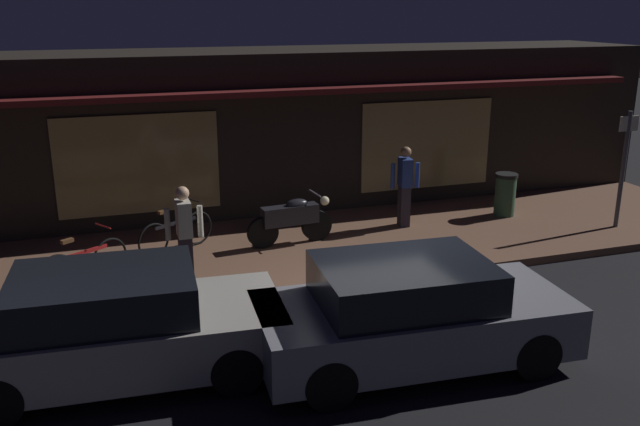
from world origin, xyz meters
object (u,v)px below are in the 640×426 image
object	(u,v)px
motorcycle	(292,219)
parked_car_near	(115,326)
sign_post	(624,162)
parked_car_far	(410,313)
bicycle_extra	(84,264)
bicycle_parked	(176,233)
person_photographer	(185,234)
trash_bin	(505,194)
person_bystander	(405,185)

from	to	relation	value
motorcycle	parked_car_near	world-z (taller)	parked_car_near
sign_post	parked_car_far	distance (m)	7.33
bicycle_extra	parked_car_far	xyz separation A→B (m)	(4.05, -3.76, 0.20)
motorcycle	bicycle_parked	world-z (taller)	motorcycle
bicycle_extra	person_photographer	world-z (taller)	person_photographer
sign_post	parked_car_far	bearing A→B (deg)	-151.41
trash_bin	parked_car_near	bearing A→B (deg)	-153.75
parked_car_far	bicycle_parked	bearing A→B (deg)	116.41
motorcycle	parked_car_far	size ratio (longest dim) A/B	0.41
person_photographer	parked_car_far	bearing A→B (deg)	-52.47
motorcycle	person_bystander	size ratio (longest dim) A/B	1.02
bicycle_parked	sign_post	xyz separation A→B (m)	(8.82, -1.40, 1.00)
person_photographer	parked_car_near	xyz separation A→B (m)	(-1.20, -2.38, -0.32)
sign_post	parked_car_near	distance (m)	10.44
parked_car_near	parked_car_far	size ratio (longest dim) A/B	1.00
person_bystander	parked_car_near	size ratio (longest dim) A/B	0.40
bicycle_parked	sign_post	size ratio (longest dim) A/B	0.61
parked_car_near	person_bystander	bearing A→B (deg)	34.89
bicycle_parked	parked_car_near	size ratio (longest dim) A/B	0.35
person_photographer	trash_bin	bearing A→B (deg)	13.60
sign_post	parked_car_far	size ratio (longest dim) A/B	0.57
person_bystander	sign_post	distance (m)	4.43
bicycle_parked	person_bystander	bearing A→B (deg)	0.84
person_photographer	sign_post	distance (m)	8.88
bicycle_extra	trash_bin	bearing A→B (deg)	7.62
person_photographer	trash_bin	distance (m)	7.33
parked_car_far	person_bystander	bearing A→B (deg)	65.58
parked_car_near	sign_post	bearing A→B (deg)	14.80
bicycle_extra	person_bystander	world-z (taller)	person_bystander
person_photographer	parked_car_near	bearing A→B (deg)	-116.78
sign_post	person_photographer	bearing A→B (deg)	-178.20
bicycle_extra	person_bystander	xyz separation A→B (m)	(6.30, 1.19, 0.52)
motorcycle	bicycle_extra	distance (m)	3.88
person_bystander	motorcycle	bearing A→B (deg)	-172.20
motorcycle	parked_car_near	bearing A→B (deg)	-131.93
bicycle_extra	sign_post	bearing A→B (deg)	-1.52
bicycle_parked	trash_bin	bearing A→B (deg)	0.36
person_bystander	trash_bin	world-z (taller)	person_bystander
bicycle_parked	person_photographer	xyz separation A→B (m)	(-0.04, -1.68, 0.52)
motorcycle	trash_bin	xyz separation A→B (m)	(4.92, 0.32, -0.03)
bicycle_extra	trash_bin	world-z (taller)	trash_bin
bicycle_parked	trash_bin	xyz separation A→B (m)	(7.08, 0.04, 0.11)
bicycle_parked	trash_bin	size ratio (longest dim) A/B	1.57
motorcycle	person_bystander	bearing A→B (deg)	7.80
motorcycle	sign_post	xyz separation A→B (m)	(6.67, -1.12, 0.86)
bicycle_extra	person_photographer	size ratio (longest dim) A/B	0.85
bicycle_extra	person_photographer	bearing A→B (deg)	-19.32
bicycle_extra	parked_car_far	world-z (taller)	parked_car_far
person_photographer	parked_car_near	size ratio (longest dim) A/B	0.40
bicycle_parked	bicycle_extra	xyz separation A→B (m)	(-1.63, -1.12, 0.00)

